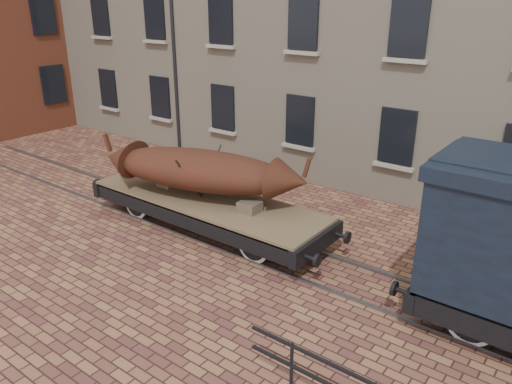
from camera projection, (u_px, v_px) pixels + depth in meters
The scene contains 4 objects.
ground at pixel (275, 253), 12.86m from camera, with size 90.00×90.00×0.00m, color brown.
rail_track at pixel (275, 252), 12.85m from camera, with size 30.00×1.52×0.06m.
flatcar_wagon at pixel (207, 204), 13.91m from camera, with size 8.10×2.20×1.22m.
iron_boat at pixel (200, 170), 13.66m from camera, with size 6.20×3.09×1.51m.
Camera 1 is at (6.50, -9.36, 6.19)m, focal length 35.00 mm.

